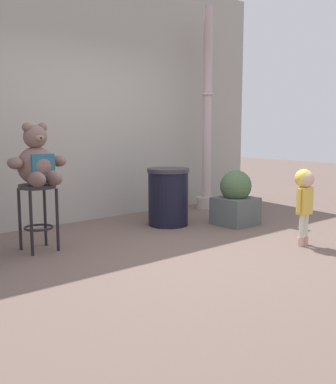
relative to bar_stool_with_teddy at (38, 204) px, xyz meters
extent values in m
plane|color=brown|center=(1.14, -1.03, -0.50)|extent=(24.00, 24.00, 0.00)
cube|color=#9D9990|center=(1.14, 1.19, 1.23)|extent=(6.58, 0.30, 3.45)
cylinder|color=#2A2729|center=(0.00, 0.00, 0.18)|extent=(0.38, 0.38, 0.04)
cylinder|color=black|center=(-0.14, -0.14, -0.17)|extent=(0.03, 0.03, 0.66)
cylinder|color=black|center=(0.14, -0.14, -0.17)|extent=(0.03, 0.03, 0.66)
cylinder|color=black|center=(-0.14, 0.14, -0.17)|extent=(0.03, 0.03, 0.66)
cylinder|color=black|center=(0.14, 0.14, -0.17)|extent=(0.03, 0.03, 0.66)
torus|color=black|center=(0.00, 0.00, -0.26)|extent=(0.31, 0.31, 0.02)
sphere|color=brown|center=(0.00, 0.00, 0.40)|extent=(0.39, 0.39, 0.39)
cube|color=#1F526C|center=(0.00, -0.16, 0.40)|extent=(0.24, 0.03, 0.23)
sphere|color=brown|center=(0.00, 0.00, 0.69)|extent=(0.24, 0.24, 0.24)
ellipsoid|color=#756048|center=(0.00, -0.10, 0.68)|extent=(0.10, 0.08, 0.07)
sphere|color=black|center=(0.00, -0.13, 0.68)|extent=(0.03, 0.03, 0.03)
sphere|color=brown|center=(-0.08, 0.00, 0.79)|extent=(0.10, 0.10, 0.10)
sphere|color=brown|center=(0.08, 0.00, 0.79)|extent=(0.10, 0.10, 0.10)
ellipsoid|color=brown|center=(-0.24, -0.03, 0.43)|extent=(0.14, 0.22, 0.12)
ellipsoid|color=brown|center=(0.24, -0.03, 0.43)|extent=(0.14, 0.22, 0.12)
ellipsoid|color=brown|center=(-0.09, -0.18, 0.28)|extent=(0.13, 0.33, 0.16)
ellipsoid|color=brown|center=(0.09, -0.18, 0.28)|extent=(0.13, 0.33, 0.16)
cylinder|color=#DAA796|center=(2.25, -1.69, -0.45)|extent=(0.07, 0.07, 0.10)
cylinder|color=silver|center=(2.25, -1.69, -0.28)|extent=(0.05, 0.05, 0.25)
cylinder|color=#DAA796|center=(2.33, -1.69, -0.45)|extent=(0.07, 0.07, 0.10)
cylinder|color=silver|center=(2.33, -1.69, -0.28)|extent=(0.05, 0.05, 0.25)
cube|color=gold|center=(2.29, -1.69, 0.00)|extent=(0.17, 0.10, 0.30)
cylinder|color=gold|center=(2.18, -1.69, 0.01)|extent=(0.04, 0.04, 0.25)
cylinder|color=gold|center=(2.40, -1.69, 0.01)|extent=(0.04, 0.04, 0.25)
sphere|color=#D8B293|center=(2.29, -1.69, 0.23)|extent=(0.18, 0.18, 0.18)
sphere|color=#EBC549|center=(2.29, -1.67, 0.24)|extent=(0.20, 0.20, 0.20)
cylinder|color=black|center=(1.85, 0.07, -0.15)|extent=(0.52, 0.52, 0.70)
cylinder|color=#2D2D33|center=(1.85, 0.07, 0.23)|extent=(0.56, 0.56, 0.05)
cylinder|color=#ADA39C|center=(3.14, 0.64, -0.41)|extent=(0.33, 0.33, 0.18)
cylinder|color=#B39F9F|center=(3.14, 0.64, 1.14)|extent=(0.14, 0.14, 2.92)
torus|color=#ADA89E|center=(3.14, 0.64, 1.29)|extent=(0.19, 0.19, 0.04)
cube|color=#505756|center=(2.55, -0.49, -0.32)|extent=(0.49, 0.49, 0.36)
sphere|color=#455E3E|center=(2.55, -0.49, 0.02)|extent=(0.42, 0.42, 0.42)
camera|label=1|loc=(-2.02, -4.43, 0.79)|focal=42.69mm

